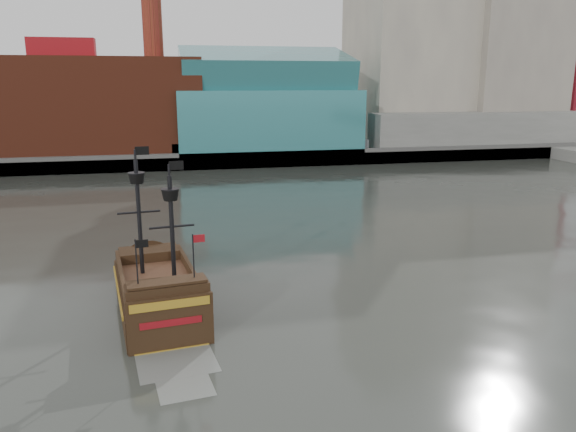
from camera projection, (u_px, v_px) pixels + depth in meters
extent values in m
plane|color=#2A2C27|center=(322.00, 355.00, 28.43)|extent=(400.00, 400.00, 0.00)
cube|color=slate|center=(199.00, 143.00, 115.45)|extent=(220.00, 60.00, 2.00)
cube|color=#4C4C49|center=(212.00, 161.00, 87.40)|extent=(220.00, 1.00, 2.60)
cube|color=maroon|center=(67.00, 106.00, 89.82)|extent=(42.00, 18.00, 15.00)
cube|color=teal|center=(266.00, 120.00, 95.30)|extent=(30.00, 16.00, 10.00)
cube|color=#B4AB95|center=(410.00, 18.00, 106.90)|extent=(20.00, 22.00, 46.00)
cube|color=gray|center=(505.00, 40.00, 107.87)|extent=(18.00, 18.00, 38.00)
cube|color=#B4AB95|center=(420.00, 13.00, 124.44)|extent=(24.00, 20.00, 52.00)
cube|color=slate|center=(479.00, 129.00, 100.03)|extent=(40.00, 6.00, 6.00)
cube|color=teal|center=(265.00, 71.00, 93.41)|extent=(28.00, 14.94, 8.78)
cube|color=slate|center=(563.00, 128.00, 121.92)|extent=(4.00, 4.00, 3.00)
cylinder|color=maroon|center=(571.00, 59.00, 118.51)|extent=(1.40, 1.40, 32.00)
cube|color=slate|center=(571.00, 124.00, 133.53)|extent=(4.00, 4.00, 3.00)
cube|color=maroon|center=(572.00, 19.00, 127.35)|extent=(5.00, 2.50, 2.50)
cube|color=black|center=(159.00, 301.00, 33.93)|extent=(5.77, 11.24, 2.33)
cube|color=#4F2F1D|center=(157.00, 281.00, 33.63)|extent=(5.20, 10.12, 0.27)
cube|color=black|center=(149.00, 255.00, 37.50)|extent=(4.05, 2.61, 0.90)
cube|color=black|center=(168.00, 298.00, 29.20)|extent=(4.41, 1.95, 1.62)
cube|color=black|center=(171.00, 330.00, 28.78)|extent=(4.39, 0.76, 3.59)
cube|color=#B08522|center=(170.00, 305.00, 28.32)|extent=(4.02, 0.57, 0.45)
cube|color=maroon|center=(171.00, 323.00, 28.56)|extent=(3.13, 0.46, 0.36)
cylinder|color=black|center=(139.00, 218.00, 33.77)|extent=(0.28, 0.28, 7.00)
cylinder|color=black|center=(172.00, 232.00, 31.62)|extent=(0.28, 0.28, 6.47)
cone|color=black|center=(137.00, 178.00, 33.20)|extent=(1.10, 1.10, 0.63)
cone|color=black|center=(170.00, 195.00, 31.11)|extent=(1.10, 1.10, 0.63)
cube|color=black|center=(142.00, 151.00, 32.95)|extent=(0.81, 0.13, 0.49)
cube|color=black|center=(176.00, 165.00, 30.86)|extent=(0.81, 0.13, 0.49)
cube|color=gray|center=(177.00, 362.00, 27.65)|extent=(4.18, 3.67, 0.01)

